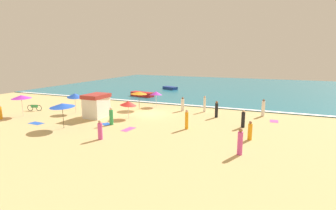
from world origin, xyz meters
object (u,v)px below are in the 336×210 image
at_px(beachgoer_1, 263,108).
at_px(beachgoer_10, 0,112).
at_px(beach_umbrella_1, 21,97).
at_px(beach_umbrella_5, 75,95).
at_px(beach_umbrella_0, 156,93).
at_px(beachgoer_6, 187,120).
at_px(parked_bicycle, 34,108).
at_px(lifeguard_cabana, 96,105).
at_px(small_boat_1, 142,94).
at_px(beachgoer_3, 216,110).
at_px(beachgoer_4, 111,117).
at_px(beach_umbrella_3, 128,103).
at_px(beachgoer_0, 100,131).
at_px(beachgoer_2, 183,105).
at_px(beach_umbrella_4, 139,93).
at_px(beachgoer_8, 240,142).
at_px(small_boat_0, 170,88).
at_px(beachgoer_9, 243,119).
at_px(beach_umbrella_2, 62,105).
at_px(beachgoer_7, 205,104).
at_px(beachgoer_5, 250,131).

bearing_deg(beachgoer_1, beachgoer_10, -154.09).
xyz_separation_m(beach_umbrella_1, beach_umbrella_5, (4.29, 3.45, -0.06)).
distance_m(beach_umbrella_0, beachgoer_6, 11.07).
xyz_separation_m(beach_umbrella_5, parked_bicycle, (-5.53, -0.90, -1.70)).
distance_m(lifeguard_cabana, small_boat_1, 14.25).
relative_size(parked_bicycle, beachgoer_3, 0.97).
relative_size(beach_umbrella_0, beachgoer_4, 1.22).
relative_size(beach_umbrella_3, beachgoer_0, 1.23).
distance_m(beachgoer_0, beachgoer_2, 13.03).
relative_size(beach_umbrella_4, beachgoer_8, 1.41).
height_order(lifeguard_cabana, beachgoer_4, lifeguard_cabana).
bearing_deg(small_boat_0, beachgoer_6, -64.13).
bearing_deg(beach_umbrella_3, beach_umbrella_0, 90.49).
distance_m(beachgoer_4, small_boat_1, 17.07).
distance_m(beachgoer_1, small_boat_0, 24.13).
height_order(beach_umbrella_5, beachgoer_0, beach_umbrella_5).
distance_m(beachgoer_3, beachgoer_8, 10.81).
bearing_deg(beach_umbrella_5, beachgoer_3, 15.56).
relative_size(beach_umbrella_3, beachgoer_1, 1.02).
bearing_deg(beachgoer_9, beachgoer_1, 75.81).
height_order(beach_umbrella_0, beach_umbrella_2, beach_umbrella_2).
height_order(beach_umbrella_2, beachgoer_8, beach_umbrella_2).
xyz_separation_m(beach_umbrella_0, beach_umbrella_5, (-6.87, -7.18, 0.34)).
relative_size(beachgoer_9, beachgoer_10, 1.08).
bearing_deg(beachgoer_1, beach_umbrella_0, 178.73).
distance_m(beach_umbrella_2, beachgoer_9, 16.62).
bearing_deg(beachgoer_10, beachgoer_3, 25.08).
bearing_deg(beachgoer_0, beachgoer_10, 174.13).
xyz_separation_m(lifeguard_cabana, beachgoer_7, (10.04, 7.12, -0.36)).
height_order(beach_umbrella_2, beachgoer_5, beach_umbrella_2).
distance_m(beachgoer_0, beachgoer_1, 17.79).
bearing_deg(beachgoer_4, small_boat_1, 108.59).
relative_size(lifeguard_cabana, beachgoer_6, 1.55).
bearing_deg(beachgoer_7, lifeguard_cabana, -144.67).
relative_size(beach_umbrella_0, beachgoer_1, 1.11).
bearing_deg(beachgoer_1, beach_umbrella_2, -143.17).
bearing_deg(beachgoer_6, beach_umbrella_2, -158.10).
bearing_deg(beachgoer_8, beachgoer_7, 115.41).
bearing_deg(beach_umbrella_2, beach_umbrella_1, 165.54).
height_order(beachgoer_2, small_boat_1, beachgoer_2).
relative_size(beachgoer_0, beachgoer_3, 0.88).
bearing_deg(small_boat_1, beachgoer_8, -46.98).
relative_size(lifeguard_cabana, beachgoer_3, 1.55).
height_order(beach_umbrella_2, parked_bicycle, beach_umbrella_2).
xyz_separation_m(beachgoer_2, small_boat_0, (-8.78, 17.08, -0.41)).
xyz_separation_m(beach_umbrella_1, beachgoer_6, (18.27, 2.19, -1.27)).
bearing_deg(beach_umbrella_0, beachgoer_1, -1.27).
height_order(beachgoer_1, beachgoer_9, beachgoer_1).
height_order(lifeguard_cabana, beach_umbrella_4, lifeguard_cabana).
xyz_separation_m(beach_umbrella_2, beachgoer_8, (15.83, -0.31, -1.28)).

